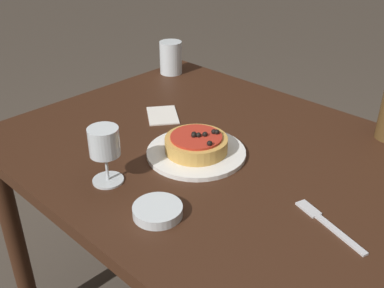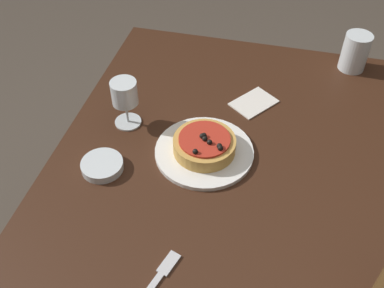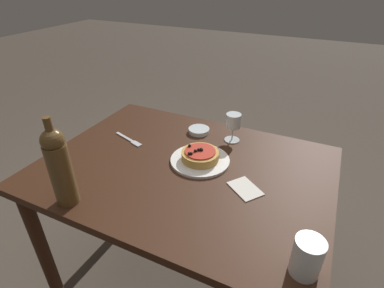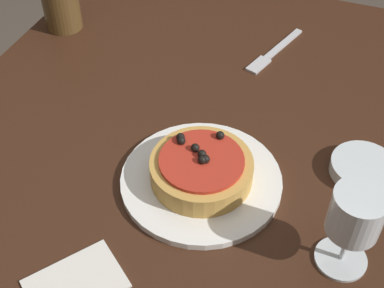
% 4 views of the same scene
% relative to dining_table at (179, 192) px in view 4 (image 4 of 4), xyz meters
% --- Properties ---
extents(dining_table, '(1.21, 0.90, 0.78)m').
position_rel_dining_table_xyz_m(dining_table, '(0.00, 0.00, 0.00)').
color(dining_table, '#381E11').
rests_on(dining_table, ground_plane).
extents(dinner_plate, '(0.26, 0.26, 0.01)m').
position_rel_dining_table_xyz_m(dinner_plate, '(0.05, 0.06, 0.11)').
color(dinner_plate, white).
rests_on(dinner_plate, dining_table).
extents(pizza, '(0.16, 0.16, 0.05)m').
position_rel_dining_table_xyz_m(pizza, '(0.05, 0.06, 0.14)').
color(pizza, gold).
rests_on(pizza, dinner_plate).
extents(wine_glass, '(0.07, 0.07, 0.14)m').
position_rel_dining_table_xyz_m(wine_glass, '(0.11, 0.29, 0.20)').
color(wine_glass, silver).
rests_on(wine_glass, dining_table).
extents(side_bowl, '(0.11, 0.11, 0.02)m').
position_rel_dining_table_xyz_m(side_bowl, '(-0.07, 0.30, 0.11)').
color(side_bowl, silver).
rests_on(side_bowl, dining_table).
extents(fork, '(0.19, 0.08, 0.00)m').
position_rel_dining_table_xyz_m(fork, '(-0.34, 0.08, 0.11)').
color(fork, silver).
rests_on(fork, dining_table).
extents(paper_napkin, '(0.16, 0.15, 0.00)m').
position_rel_dining_table_xyz_m(paper_napkin, '(0.28, -0.04, 0.10)').
color(paper_napkin, silver).
rests_on(paper_napkin, dining_table).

